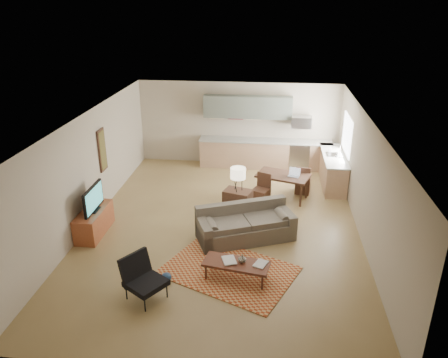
# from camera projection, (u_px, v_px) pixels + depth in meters

# --- Properties ---
(room) EXTENTS (9.00, 9.00, 9.00)m
(room) POSITION_uv_depth(u_px,v_px,m) (223.00, 176.00, 10.11)
(room) COLOR olive
(room) RESTS_ON ground
(kitchen_counter_back) EXTENTS (4.26, 0.64, 0.92)m
(kitchen_counter_back) POSITION_uv_depth(u_px,v_px,m) (265.00, 154.00, 14.19)
(kitchen_counter_back) COLOR tan
(kitchen_counter_back) RESTS_ON ground
(kitchen_counter_right) EXTENTS (0.64, 2.26, 0.92)m
(kitchen_counter_right) POSITION_uv_depth(u_px,v_px,m) (333.00, 170.00, 12.90)
(kitchen_counter_right) COLOR tan
(kitchen_counter_right) RESTS_ON ground
(kitchen_range) EXTENTS (0.62, 0.62, 0.90)m
(kitchen_range) POSITION_uv_depth(u_px,v_px,m) (299.00, 155.00, 14.08)
(kitchen_range) COLOR #A5A8AD
(kitchen_range) RESTS_ON ground
(kitchen_microwave) EXTENTS (0.62, 0.40, 0.35)m
(kitchen_microwave) POSITION_uv_depth(u_px,v_px,m) (301.00, 122.00, 13.67)
(kitchen_microwave) COLOR #A5A8AD
(kitchen_microwave) RESTS_ON room
(upper_cabinets) EXTENTS (2.80, 0.34, 0.70)m
(upper_cabinets) POSITION_uv_depth(u_px,v_px,m) (248.00, 107.00, 13.81)
(upper_cabinets) COLOR slate
(upper_cabinets) RESTS_ON room
(window_right) EXTENTS (0.02, 1.40, 1.05)m
(window_right) POSITION_uv_depth(u_px,v_px,m) (347.00, 135.00, 12.44)
(window_right) COLOR white
(window_right) RESTS_ON room
(wall_art_left) EXTENTS (0.06, 0.42, 1.10)m
(wall_art_left) POSITION_uv_depth(u_px,v_px,m) (102.00, 150.00, 11.19)
(wall_art_left) COLOR olive
(wall_art_left) RESTS_ON room
(triptych) EXTENTS (1.70, 0.04, 0.50)m
(triptych) POSITION_uv_depth(u_px,v_px,m) (235.00, 112.00, 14.06)
(triptych) COLOR #F8E8C2
(triptych) RESTS_ON room
(rug) EXTENTS (3.04, 2.65, 0.02)m
(rug) POSITION_uv_depth(u_px,v_px,m) (229.00, 271.00, 8.94)
(rug) COLOR #9B3315
(rug) RESTS_ON floor
(sofa) EXTENTS (2.49, 1.81, 0.79)m
(sofa) POSITION_uv_depth(u_px,v_px,m) (246.00, 223.00, 9.99)
(sofa) COLOR #60584C
(sofa) RESTS_ON floor
(coffee_table) EXTENTS (1.37, 0.75, 0.39)m
(coffee_table) POSITION_uv_depth(u_px,v_px,m) (236.00, 271.00, 8.62)
(coffee_table) COLOR #492114
(coffee_table) RESTS_ON floor
(book_a) EXTENTS (0.46, 0.49, 0.03)m
(book_a) POSITION_uv_depth(u_px,v_px,m) (223.00, 261.00, 8.56)
(book_a) COLOR maroon
(book_a) RESTS_ON coffee_table
(book_b) EXTENTS (0.44, 0.47, 0.02)m
(book_b) POSITION_uv_depth(u_px,v_px,m) (255.00, 262.00, 8.53)
(book_b) COLOR navy
(book_b) RESTS_ON coffee_table
(vase) EXTENTS (0.21, 0.21, 0.16)m
(vase) POSITION_uv_depth(u_px,v_px,m) (242.00, 258.00, 8.53)
(vase) COLOR black
(vase) RESTS_ON coffee_table
(armchair) EXTENTS (1.02, 1.02, 0.84)m
(armchair) POSITION_uv_depth(u_px,v_px,m) (146.00, 279.00, 7.98)
(armchair) COLOR black
(armchair) RESTS_ON floor
(tv_credenza) EXTENTS (0.50, 1.30, 0.60)m
(tv_credenza) POSITION_uv_depth(u_px,v_px,m) (94.00, 222.00, 10.27)
(tv_credenza) COLOR brown
(tv_credenza) RESTS_ON floor
(tv) EXTENTS (0.10, 1.00, 0.60)m
(tv) POSITION_uv_depth(u_px,v_px,m) (93.00, 199.00, 10.03)
(tv) COLOR black
(tv) RESTS_ON tv_credenza
(console_table) EXTENTS (0.76, 0.62, 0.77)m
(console_table) POSITION_uv_depth(u_px,v_px,m) (238.00, 205.00, 10.91)
(console_table) COLOR #3E251A
(console_table) RESTS_ON floor
(table_lamp) EXTENTS (0.47, 0.47, 0.62)m
(table_lamp) POSITION_uv_depth(u_px,v_px,m) (238.00, 179.00, 10.64)
(table_lamp) COLOR beige
(table_lamp) RESTS_ON console_table
(dining_table) EXTENTS (1.57, 1.19, 0.70)m
(dining_table) POSITION_uv_depth(u_px,v_px,m) (282.00, 186.00, 12.02)
(dining_table) COLOR #3E251A
(dining_table) RESTS_ON floor
(dining_chair_near) EXTENTS (0.55, 0.56, 0.85)m
(dining_chair_near) POSITION_uv_depth(u_px,v_px,m) (261.00, 190.00, 11.65)
(dining_chair_near) COLOR #3E251A
(dining_chair_near) RESTS_ON floor
(dining_chair_far) EXTENTS (0.47, 0.48, 0.84)m
(dining_chair_far) POSITION_uv_depth(u_px,v_px,m) (303.00, 179.00, 12.34)
(dining_chair_far) COLOR #3E251A
(dining_chair_far) RESTS_ON floor
(laptop) EXTENTS (0.35, 0.30, 0.22)m
(laptop) POSITION_uv_depth(u_px,v_px,m) (294.00, 173.00, 11.73)
(laptop) COLOR #A5A8AD
(laptop) RESTS_ON dining_table
(soap_bottle) EXTENTS (0.10, 0.10, 0.19)m
(soap_bottle) POSITION_uv_depth(u_px,v_px,m) (330.00, 149.00, 12.92)
(soap_bottle) COLOR #F8E8C2
(soap_bottle) RESTS_ON kitchen_counter_right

